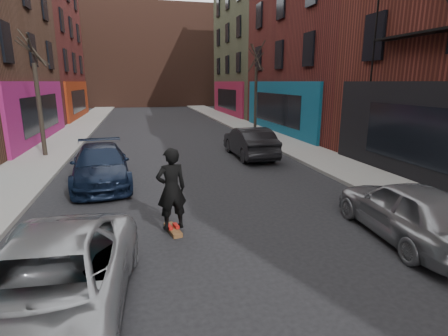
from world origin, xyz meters
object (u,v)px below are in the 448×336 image
tree_right_far (256,81)px  parked_right_end (250,142)px  parked_left_end (101,165)px  parked_left_far (48,289)px  parked_right_far (409,210)px  skateboarder (171,189)px  skateboard (173,230)px  tree_left_far (37,84)px

tree_right_far → parked_right_end: tree_right_far is taller
parked_left_end → tree_right_far: bearing=44.4°
parked_left_far → parked_left_end: 7.64m
parked_left_far → parked_right_far: (7.16, 1.38, 0.03)m
tree_right_far → parked_right_far: 17.82m
parked_left_far → parked_right_end: 12.50m
tree_right_far → skateboarder: (-7.38, -15.84, -2.46)m
parked_right_far → skateboard: parked_right_far is taller
tree_left_far → skateboard: size_ratio=8.12×
tree_right_far → skateboard: tree_right_far is taller
parked_left_end → parked_right_end: 7.11m
parked_right_far → parked_right_end: (-0.76, 9.35, 0.02)m
tree_left_far → skateboarder: 11.29m
tree_left_far → skateboarder: (5.02, -9.84, -2.31)m
tree_right_far → skateboarder: tree_right_far is taller
parked_right_far → parked_right_end: size_ratio=0.93×
tree_left_far → parked_left_far: bearing=-76.8°
skateboard → parked_right_end: bearing=48.3°
parked_left_end → skateboard: parked_left_end is taller
parked_left_end → parked_right_end: parked_right_end is taller
parked_right_far → skateboard: 5.42m
parked_right_far → skateboard: size_ratio=5.03×
parked_left_end → skateboarder: (2.02, -4.65, 0.40)m
parked_left_end → parked_right_end: size_ratio=1.07×
parked_left_end → parked_right_far: bearing=-46.7°
skateboard → skateboarder: skateboarder is taller
tree_left_far → skateboard: tree_left_far is taller
tree_right_far → parked_right_end: size_ratio=1.58×
parked_left_end → skateboarder: bearing=-72.1°
parked_right_far → skateboard: (-5.14, 1.61, -0.64)m
parked_right_end → tree_left_far: bearing=-13.0°
parked_left_end → tree_left_far: bearing=114.5°
skateboard → parked_right_far: bearing=-29.5°
tree_left_far → parked_right_end: (9.40, -2.10, -2.67)m
skateboard → skateboarder: (0.00, 0.00, 1.02)m
tree_right_far → parked_left_end: (-9.40, -11.19, -2.86)m
parked_right_far → skateboarder: 5.40m
parked_right_far → skateboarder: size_ratio=2.07×
tree_left_far → parked_left_far: tree_left_far is taller
tree_left_far → tree_right_far: (12.40, 6.00, 0.15)m
tree_left_far → parked_right_far: 15.54m
tree_left_far → parked_right_far: size_ratio=1.62×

